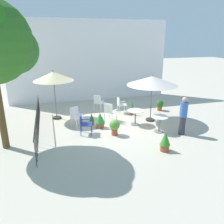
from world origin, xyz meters
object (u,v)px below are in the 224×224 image
object	(u,v)px
potted_plant_2	(100,120)
potted_plant_5	(165,141)
cafe_table_1	(135,115)
standing_person	(183,116)
patio_chair_4	(98,102)
potted_plant_0	(132,107)
potted_plant_3	(115,126)
patio_umbrella_1	(152,81)
patio_chair_1	(121,104)
potted_plant_1	(160,105)
patio_chair_2	(84,123)
potted_plant_4	(92,119)
cafe_table_0	(159,121)
patio_chair_0	(76,115)
patio_umbrella_0	(53,77)
patio_chair_3	(110,111)

from	to	relation	value
potted_plant_2	potted_plant_5	bearing A→B (deg)	-57.61
cafe_table_1	standing_person	world-z (taller)	standing_person
patio_chair_4	potted_plant_2	bearing A→B (deg)	-100.82
potted_plant_0	potted_plant_3	xyz separation A→B (m)	(-1.63, -2.25, -0.04)
patio_umbrella_1	patio_chair_1	world-z (taller)	patio_umbrella_1
potted_plant_1	potted_plant_5	xyz separation A→B (m)	(-2.06, -4.37, 0.06)
patio_chair_4	potted_plant_5	xyz separation A→B (m)	(1.32, -5.23, -0.14)
patio_chair_2	potted_plant_4	world-z (taller)	patio_chair_2
potted_plant_0	potted_plant_4	world-z (taller)	potted_plant_0
cafe_table_0	cafe_table_1	world-z (taller)	cafe_table_0
patio_chair_2	potted_plant_5	size ratio (longest dim) A/B	1.17
patio_chair_4	standing_person	size ratio (longest dim) A/B	0.56
patio_umbrella_1	cafe_table_0	size ratio (longest dim) A/B	3.25
cafe_table_0	cafe_table_1	bearing A→B (deg)	122.81
cafe_table_0	potted_plant_2	size ratio (longest dim) A/B	1.05
patio_chair_0	patio_chair_2	size ratio (longest dim) A/B	1.06
patio_umbrella_0	cafe_table_0	world-z (taller)	patio_umbrella_0
potted_plant_1	potted_plant_2	xyz separation A→B (m)	(-3.85, -1.55, 0.06)
potted_plant_4	standing_person	bearing A→B (deg)	-31.24
patio_chair_3	cafe_table_1	bearing A→B (deg)	-36.24
patio_umbrella_0	potted_plant_1	bearing A→B (deg)	-2.73
patio_chair_4	potted_plant_1	size ratio (longest dim) A/B	1.56
cafe_table_1	potted_plant_2	bearing A→B (deg)	177.08
cafe_table_0	potted_plant_1	xyz separation A→B (m)	(1.45, 2.73, -0.16)
patio_chair_2	potted_plant_5	distance (m)	3.48
potted_plant_3	potted_plant_4	world-z (taller)	potted_plant_3
patio_umbrella_0	patio_chair_4	world-z (taller)	patio_umbrella_0
potted_plant_2	potted_plant_3	world-z (taller)	potted_plant_2
potted_plant_3	potted_plant_4	size ratio (longest dim) A/B	1.19
patio_umbrella_0	cafe_table_1	size ratio (longest dim) A/B	3.18
cafe_table_0	patio_chair_3	distance (m)	2.55
patio_umbrella_1	standing_person	distance (m)	2.30
cafe_table_0	patio_umbrella_1	bearing A→B (deg)	80.27
patio_chair_0	potted_plant_5	xyz separation A→B (m)	(2.81, -3.29, -0.14)
potted_plant_5	standing_person	xyz separation A→B (m)	(1.43, 1.13, 0.46)
patio_umbrella_1	cafe_table_1	world-z (taller)	patio_umbrella_1
cafe_table_0	patio_umbrella_0	bearing A→B (deg)	144.91
patio_chair_0	patio_chair_4	world-z (taller)	patio_chair_0
patio_chair_3	potted_plant_4	distance (m)	1.01
potted_plant_0	potted_plant_5	world-z (taller)	potted_plant_0
patio_umbrella_0	potted_plant_4	xyz separation A→B (m)	(1.57, -1.37, -1.86)
patio_umbrella_1	potted_plant_3	world-z (taller)	patio_umbrella_1
patio_chair_3	patio_chair_1	bearing A→B (deg)	49.34
patio_chair_1	patio_chair_2	bearing A→B (deg)	-136.60
potted_plant_1	potted_plant_2	bearing A→B (deg)	-157.98
patio_umbrella_0	patio_chair_3	world-z (taller)	patio_umbrella_0
potted_plant_4	potted_plant_3	bearing A→B (deg)	-63.11
potted_plant_2	standing_person	distance (m)	3.66
cafe_table_1	patio_chair_1	world-z (taller)	patio_chair_1
patio_chair_1	potted_plant_0	world-z (taller)	potted_plant_0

